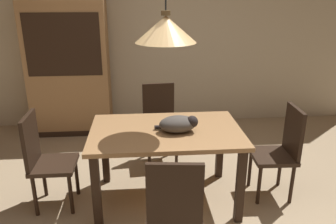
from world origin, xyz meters
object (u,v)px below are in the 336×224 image
chair_far_back (160,119)px  cat_sleeping (179,124)px  dining_table (166,140)px  chair_near_front (175,209)px  chair_right_side (281,148)px  chair_left_side (44,157)px  hutch_bookcase (69,72)px  pendant_lamp (166,29)px

chair_far_back → cat_sleeping: bearing=-82.7°
cat_sleeping → dining_table: bearing=153.5°
chair_near_front → chair_far_back: bearing=90.0°
chair_right_side → chair_left_side: bearing=179.9°
chair_near_front → hutch_bookcase: (-1.21, 2.72, 0.38)m
chair_far_back → pendant_lamp: (0.01, -0.88, 1.15)m
chair_near_front → chair_right_side: same height
dining_table → cat_sleeping: bearing=-26.5°
chair_left_side → chair_right_side: 2.26m
chair_near_front → chair_right_side: size_ratio=1.00×
cat_sleeping → chair_near_front: bearing=-98.4°
chair_far_back → pendant_lamp: bearing=-89.6°
chair_near_front → chair_right_side: 1.43m
chair_near_front → chair_right_side: bearing=37.6°
dining_table → chair_right_side: bearing=-0.1°
chair_right_side → hutch_bookcase: bearing=141.7°
pendant_lamp → chair_right_side: bearing=-0.1°
chair_near_front → hutch_bookcase: bearing=113.9°
dining_table → chair_right_side: 1.14m
chair_left_side → pendant_lamp: bearing=0.0°
pendant_lamp → hutch_bookcase: 2.34m
chair_near_front → chair_left_side: bearing=141.9°
dining_table → chair_left_side: bearing=-180.0°
chair_far_back → cat_sleeping: size_ratio=2.38×
chair_left_side → cat_sleeping: 1.28m
dining_table → hutch_bookcase: (-1.21, 1.84, 0.24)m
cat_sleeping → hutch_bookcase: size_ratio=0.21×
dining_table → pendant_lamp: 1.01m
pendant_lamp → hutch_bookcase: bearing=123.4°
chair_near_front → chair_left_side: size_ratio=1.00×
dining_table → cat_sleeping: (0.11, -0.06, 0.18)m
cat_sleeping → pendant_lamp: bearing=153.5°
chair_far_back → chair_near_front: bearing=-90.0°
pendant_lamp → chair_left_side: bearing=-180.0°
chair_near_front → cat_sleeping: bearing=81.6°
pendant_lamp → dining_table: bearing=0.0°
dining_table → chair_right_side: (1.13, -0.00, -0.14)m
dining_table → chair_far_back: size_ratio=1.51×
chair_right_side → chair_far_back: bearing=142.2°
chair_far_back → chair_right_side: (1.14, -0.88, 0.00)m
chair_far_back → chair_near_front: size_ratio=1.00×
dining_table → pendant_lamp: bearing=180.0°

